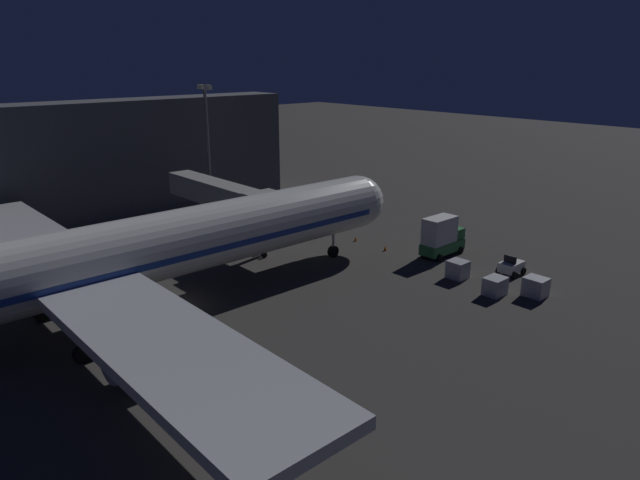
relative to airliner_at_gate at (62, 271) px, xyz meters
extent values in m
plane|color=#383533|center=(0.00, -7.71, -5.13)|extent=(320.00, 320.00, 0.00)
cylinder|color=silver|center=(0.00, -1.35, 0.17)|extent=(5.32, 56.68, 5.32)
sphere|color=silver|center=(0.00, -29.69, 0.17)|extent=(5.21, 5.21, 5.21)
cube|color=navy|center=(0.00, -1.35, -0.23)|extent=(5.37, 54.41, 0.50)
cube|color=black|center=(0.00, -28.09, 1.10)|extent=(2.93, 1.40, 0.90)
cube|color=#B7BABF|center=(0.00, -0.91, -0.76)|extent=(51.82, 6.88, 0.70)
cylinder|color=#B7BABF|center=(-9.14, -1.91, -2.86)|extent=(3.19, 5.64, 3.19)
cylinder|color=black|center=(-9.14, -4.73, -2.86)|extent=(2.71, 0.15, 2.71)
cylinder|color=#B7BABF|center=(9.14, -1.91, -2.86)|extent=(3.19, 5.64, 3.19)
cylinder|color=black|center=(9.14, -4.73, -2.86)|extent=(2.71, 0.15, 2.71)
cylinder|color=#B7BABF|center=(0.00, -26.19, -2.91)|extent=(0.28, 0.28, 2.04)
cylinder|color=black|center=(0.00, -26.19, -4.53)|extent=(0.45, 1.20, 1.20)
cylinder|color=#B7BABF|center=(-4.20, 0.09, -2.91)|extent=(0.28, 0.28, 2.04)
cylinder|color=black|center=(-4.20, -0.56, -4.53)|extent=(0.45, 1.20, 1.20)
cylinder|color=black|center=(-4.20, 0.74, -4.53)|extent=(0.45, 1.20, 1.20)
cylinder|color=#B7BABF|center=(4.20, 0.09, -2.91)|extent=(0.28, 0.28, 2.04)
cylinder|color=black|center=(4.20, -0.56, -4.53)|extent=(0.45, 1.20, 1.20)
cylinder|color=black|center=(4.20, 0.74, -4.53)|extent=(0.45, 1.20, 1.20)
cube|color=#9E9E99|center=(12.66, -20.79, 0.17)|extent=(17.12, 2.60, 2.50)
cube|color=#9E9E99|center=(4.10, -20.79, 0.17)|extent=(3.20, 3.40, 3.00)
cube|color=black|center=(2.70, -20.79, 0.17)|extent=(0.70, 3.20, 2.70)
cylinder|color=#B7BABF|center=(5.10, -20.79, -3.10)|extent=(0.56, 0.56, 4.05)
cylinder|color=black|center=(4.50, -20.79, -4.83)|extent=(0.25, 0.60, 0.60)
cylinder|color=black|center=(5.70, -20.79, -4.83)|extent=(0.25, 0.60, 0.60)
cylinder|color=#59595E|center=(25.50, -27.55, 2.68)|extent=(0.40, 0.40, 15.62)
cube|color=#F9EFC6|center=(24.60, -27.55, 10.74)|extent=(1.10, 0.50, 0.60)
cube|color=#F9EFC6|center=(26.40, -27.55, 10.74)|extent=(1.10, 0.50, 0.60)
cube|color=silver|center=(-14.76, -35.22, -4.33)|extent=(1.50, 2.36, 0.90)
cube|color=black|center=(-14.76, -34.87, -3.53)|extent=(1.20, 0.20, 0.70)
cylinder|color=black|center=(-15.57, -36.05, -4.78)|extent=(0.24, 0.70, 0.70)
cylinder|color=black|center=(-13.95, -36.05, -4.78)|extent=(0.24, 0.70, 0.70)
cylinder|color=black|center=(-15.57, -34.40, -4.78)|extent=(0.24, 0.70, 0.70)
cylinder|color=black|center=(-13.95, -34.40, -4.78)|extent=(0.24, 0.70, 0.70)
cube|color=#287038|center=(-7.02, -35.02, -4.23)|extent=(2.00, 5.19, 1.10)
cube|color=silver|center=(-7.02, -34.37, -2.34)|extent=(1.90, 3.64, 2.68)
cube|color=#287038|center=(-7.02, -36.82, -3.13)|extent=(1.80, 1.60, 1.10)
cylinder|color=black|center=(-8.08, -36.84, -4.78)|extent=(0.24, 0.70, 0.70)
cylinder|color=black|center=(-5.96, -36.84, -4.78)|extent=(0.24, 0.70, 0.70)
cylinder|color=black|center=(-8.08, -33.20, -4.78)|extent=(0.24, 0.70, 0.70)
cylinder|color=black|center=(-5.96, -33.20, -4.78)|extent=(0.24, 0.70, 0.70)
cube|color=#B7BABF|center=(-18.84, -32.14, -4.30)|extent=(1.83, 1.60, 1.66)
cube|color=#B7BABF|center=(-11.90, -30.77, -4.30)|extent=(1.68, 1.61, 1.66)
cube|color=#B7BABF|center=(-16.35, -29.87, -4.35)|extent=(1.50, 1.87, 1.56)
cone|color=orange|center=(-2.20, -31.69, -4.85)|extent=(0.36, 0.36, 0.55)
cone|color=orange|center=(2.20, -31.69, -4.85)|extent=(0.36, 0.36, 0.55)
camera|label=1|loc=(-39.95, 11.55, 14.31)|focal=32.00mm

